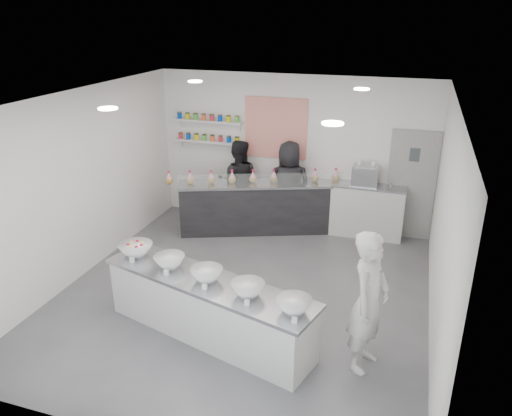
{
  "coord_description": "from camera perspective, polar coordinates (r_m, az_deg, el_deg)",
  "views": [
    {
      "loc": [
        2.25,
        -6.32,
        4.13
      ],
      "look_at": [
        0.08,
        0.4,
        1.3
      ],
      "focal_mm": 35.0,
      "sensor_mm": 36.0,
      "label": 1
    }
  ],
  "objects": [
    {
      "name": "espresso_machine",
      "position": [
        9.59,
        12.39,
        3.62
      ],
      "size": [
        0.49,
        0.34,
        0.37
      ],
      "primitive_type": "cube",
      "color": "#93969E",
      "rests_on": "espresso_ledge"
    },
    {
      "name": "back_door",
      "position": [
        9.79,
        17.3,
        2.47
      ],
      "size": [
        0.88,
        0.04,
        2.1
      ],
      "primitive_type": "cube",
      "color": "gray",
      "rests_on": "floor"
    },
    {
      "name": "right_wall",
      "position": [
        6.86,
        20.66,
        -2.19
      ],
      "size": [
        0.0,
        6.0,
        6.0
      ],
      "primitive_type": "plane",
      "rotation": [
        1.57,
        0.0,
        -1.57
      ],
      "color": "white",
      "rests_on": "floor"
    },
    {
      "name": "downlight_2",
      "position": [
        8.8,
        -6.98,
        14.17
      ],
      "size": [
        0.24,
        0.24,
        0.02
      ],
      "primitive_type": "cylinder",
      "color": "white",
      "rests_on": "ceiling"
    },
    {
      "name": "downlight_3",
      "position": [
        8.05,
        11.99,
        13.16
      ],
      "size": [
        0.24,
        0.24,
        0.02
      ],
      "primitive_type": "cylinder",
      "color": "white",
      "rests_on": "ceiling"
    },
    {
      "name": "woman_prep",
      "position": [
        6.15,
        12.76,
        -10.43
      ],
      "size": [
        0.59,
        0.75,
        1.8
      ],
      "primitive_type": "imported",
      "rotation": [
        0.0,
        0.0,
        1.3
      ],
      "color": "silver",
      "rests_on": "floor"
    },
    {
      "name": "floor",
      "position": [
        7.88,
        -1.45,
        -9.79
      ],
      "size": [
        6.0,
        6.0,
        0.0
      ],
      "primitive_type": "plane",
      "color": "#515156",
      "rests_on": "ground"
    },
    {
      "name": "label_cards",
      "position": [
        6.11,
        -6.3,
        -10.45
      ],
      "size": [
        2.66,
        0.04,
        0.07
      ],
      "primitive_type": null,
      "color": "white",
      "rests_on": "prep_counter"
    },
    {
      "name": "prep_bowls",
      "position": [
        6.54,
        -5.67,
        -7.58
      ],
      "size": [
        3.06,
        1.33,
        0.17
      ],
      "primitive_type": null,
      "rotation": [
        0.0,
        0.0,
        -0.28
      ],
      "color": "white",
      "rests_on": "prep_counter"
    },
    {
      "name": "prep_counter",
      "position": [
        6.8,
        -5.51,
        -11.32
      ],
      "size": [
        3.18,
        1.53,
        0.85
      ],
      "primitive_type": "cube",
      "rotation": [
        0.0,
        0.0,
        -0.28
      ],
      "color": "beige",
      "rests_on": "floor"
    },
    {
      "name": "left_wall",
      "position": [
        8.48,
        -19.4,
        2.49
      ],
      "size": [
        0.0,
        6.0,
        6.0
      ],
      "primitive_type": "plane",
      "rotation": [
        1.57,
        0.0,
        1.57
      ],
      "color": "white",
      "rests_on": "floor"
    },
    {
      "name": "sneeze_guard",
      "position": [
        9.3,
        0.97,
        3.15
      ],
      "size": [
        3.01,
        1.17,
        0.28
      ],
      "primitive_type": "cube",
      "rotation": [
        0.0,
        0.0,
        0.37
      ],
      "color": "white",
      "rests_on": "back_bar"
    },
    {
      "name": "staff_right",
      "position": [
        9.77,
        3.78,
        2.47
      ],
      "size": [
        1.01,
        0.82,
        1.8
      ],
      "primitive_type": "imported",
      "rotation": [
        0.0,
        0.0,
        3.46
      ],
      "color": "black",
      "rests_on": "floor"
    },
    {
      "name": "jar_shelf_upper",
      "position": [
        10.27,
        -5.49,
        9.88
      ],
      "size": [
        1.45,
        0.22,
        0.04
      ],
      "primitive_type": "cube",
      "color": "silver",
      "rests_on": "back_wall"
    },
    {
      "name": "staff_left",
      "position": [
        10.07,
        -2.02,
        2.94
      ],
      "size": [
        0.96,
        0.82,
        1.74
      ],
      "primitive_type": "imported",
      "rotation": [
        0.0,
        0.0,
        3.35
      ],
      "color": "black",
      "rests_on": "floor"
    },
    {
      "name": "cup_stacks",
      "position": [
        9.6,
        11.75,
        3.53
      ],
      "size": [
        0.24,
        0.24,
        0.32
      ],
      "primitive_type": null,
      "color": "tan",
      "rests_on": "espresso_ledge"
    },
    {
      "name": "pattern_panel",
      "position": [
        9.89,
        2.27,
        9.09
      ],
      "size": [
        1.25,
        0.03,
        1.2
      ],
      "primitive_type": "cube",
      "color": "red",
      "rests_on": "back_wall"
    },
    {
      "name": "back_bar",
      "position": [
        9.79,
        0.83,
        0.11
      ],
      "size": [
        3.26,
        1.73,
        1.01
      ],
      "primitive_type": "cube",
      "rotation": [
        0.0,
        0.0,
        0.37
      ],
      "color": "black",
      "rests_on": "floor"
    },
    {
      "name": "downlight_0",
      "position": [
        6.55,
        -16.58,
        10.85
      ],
      "size": [
        0.24,
        0.24,
        0.02
      ],
      "primitive_type": "cylinder",
      "color": "white",
      "rests_on": "ceiling"
    },
    {
      "name": "preserve_jars",
      "position": [
        10.28,
        -5.51,
        9.09
      ],
      "size": [
        1.45,
        0.1,
        0.56
      ],
      "primitive_type": null,
      "color": "red",
      "rests_on": "jar_shelf_lower"
    },
    {
      "name": "downlight_1",
      "position": [
        5.51,
        8.76,
        9.54
      ],
      "size": [
        0.24,
        0.24,
        0.02
      ],
      "primitive_type": "cylinder",
      "color": "white",
      "rests_on": "ceiling"
    },
    {
      "name": "back_wall",
      "position": [
        9.94,
        4.22,
        6.43
      ],
      "size": [
        5.5,
        0.0,
        5.5
      ],
      "primitive_type": "plane",
      "rotation": [
        1.57,
        0.0,
        0.0
      ],
      "color": "white",
      "rests_on": "floor"
    },
    {
      "name": "espresso_ledge",
      "position": [
        9.81,
        12.56,
        -0.32
      ],
      "size": [
        1.39,
        0.44,
        1.03
      ],
      "primitive_type": "cube",
      "color": "beige",
      "rests_on": "floor"
    },
    {
      "name": "jar_shelf_lower",
      "position": [
        10.36,
        -5.41,
        7.61
      ],
      "size": [
        1.45,
        0.22,
        0.04
      ],
      "primitive_type": "cube",
      "color": "silver",
      "rests_on": "back_wall"
    },
    {
      "name": "ceiling",
      "position": [
        6.8,
        -1.7,
        12.27
      ],
      "size": [
        6.0,
        6.0,
        0.0
      ],
      "primitive_type": "plane",
      "rotation": [
        3.14,
        0.0,
        0.0
      ],
      "color": "white",
      "rests_on": "floor"
    },
    {
      "name": "cookie_bags",
      "position": [
        9.57,
        0.85,
        3.67
      ],
      "size": [
        3.55,
        1.49,
        0.27
      ],
      "primitive_type": null,
      "rotation": [
        0.0,
        0.0,
        0.37
      ],
      "color": "pink",
      "rests_on": "back_bar"
    }
  ]
}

